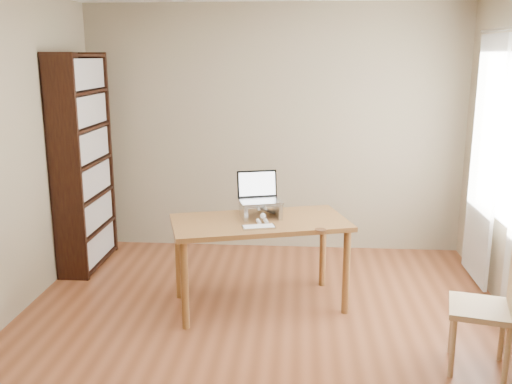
# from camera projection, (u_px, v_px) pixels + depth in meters

# --- Properties ---
(room) EXTENTS (4.04, 4.54, 2.64)m
(room) POSITION_uv_depth(u_px,v_px,m) (263.00, 171.00, 3.88)
(room) COLOR brown
(room) RESTS_ON ground
(bookshelf) EXTENTS (0.30, 0.90, 2.10)m
(bookshelf) POSITION_uv_depth(u_px,v_px,m) (83.00, 162.00, 5.57)
(bookshelf) COLOR black
(bookshelf) RESTS_ON ground
(curtains) EXTENTS (0.03, 1.90, 2.25)m
(curtains) POSITION_uv_depth(u_px,v_px,m) (506.00, 171.00, 4.53)
(curtains) COLOR white
(curtains) RESTS_ON ground
(desk) EXTENTS (1.57, 1.09, 0.75)m
(desk) POSITION_uv_depth(u_px,v_px,m) (260.00, 231.00, 4.71)
(desk) COLOR brown
(desk) RESTS_ON ground
(laptop_stand) EXTENTS (0.32, 0.25, 0.13)m
(laptop_stand) POSITION_uv_depth(u_px,v_px,m) (261.00, 208.00, 4.74)
(laptop_stand) COLOR silver
(laptop_stand) RESTS_ON desk
(laptop) EXTENTS (0.39, 0.37, 0.24)m
(laptop) POSITION_uv_depth(u_px,v_px,m) (261.00, 193.00, 4.78)
(laptop) COLOR silver
(laptop) RESTS_ON laptop_stand
(keyboard) EXTENTS (0.28, 0.18, 0.02)m
(keyboard) POSITION_uv_depth(u_px,v_px,m) (259.00, 227.00, 4.47)
(keyboard) COLOR silver
(keyboard) RESTS_ON desk
(coaster) EXTENTS (0.09, 0.09, 0.01)m
(coaster) POSITION_uv_depth(u_px,v_px,m) (320.00, 230.00, 4.42)
(coaster) COLOR brown
(coaster) RESTS_ON desk
(cat) EXTENTS (0.24, 0.48, 0.15)m
(cat) POSITION_uv_depth(u_px,v_px,m) (260.00, 209.00, 4.78)
(cat) COLOR #3F3A32
(cat) RESTS_ON desk
(chair) EXTENTS (0.49, 0.49, 0.92)m
(chair) POSITION_uv_depth(u_px,v_px,m) (493.00, 301.00, 3.76)
(chair) COLOR tan
(chair) RESTS_ON ground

